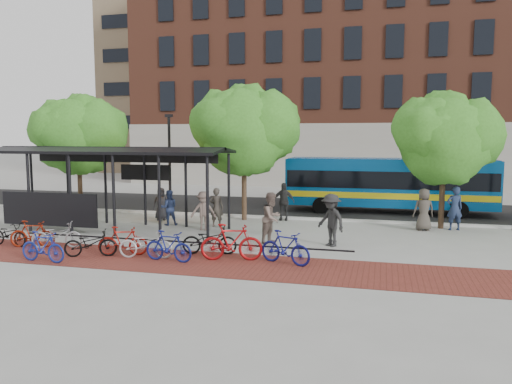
% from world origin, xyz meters
% --- Properties ---
extents(ground, '(160.00, 160.00, 0.00)m').
position_xyz_m(ground, '(0.00, 0.00, 0.00)').
color(ground, '#9E9E99').
rests_on(ground, ground).
extents(asphalt_street, '(160.00, 8.00, 0.01)m').
position_xyz_m(asphalt_street, '(0.00, 8.00, 0.01)').
color(asphalt_street, black).
rests_on(asphalt_street, ground).
extents(curb, '(160.00, 0.25, 0.12)m').
position_xyz_m(curb, '(0.00, 4.00, 0.06)').
color(curb, '#B7B7B2').
rests_on(curb, ground).
extents(brick_strip, '(24.00, 3.00, 0.01)m').
position_xyz_m(brick_strip, '(-2.00, -5.00, 0.00)').
color(brick_strip, maroon).
rests_on(brick_strip, ground).
extents(bike_rack_rail, '(12.00, 0.05, 0.95)m').
position_xyz_m(bike_rack_rail, '(-3.30, -4.10, 0.00)').
color(bike_rack_rail, black).
rests_on(bike_rack_rail, ground).
extents(building_brick, '(55.00, 14.00, 20.00)m').
position_xyz_m(building_brick, '(10.00, 26.00, 10.00)').
color(building_brick, brown).
rests_on(building_brick, ground).
extents(building_tower, '(22.00, 22.00, 30.00)m').
position_xyz_m(building_tower, '(-16.00, 40.00, 15.00)').
color(building_tower, '#7A664C').
rests_on(building_tower, ground).
extents(bus_shelter, '(10.60, 3.07, 3.60)m').
position_xyz_m(bus_shelter, '(-8.13, -0.48, 3.00)').
color(bus_shelter, black).
rests_on(bus_shelter, ground).
extents(tree_a, '(4.90, 4.00, 6.18)m').
position_xyz_m(tree_a, '(-11.91, 3.35, 4.24)').
color(tree_a, '#382619').
rests_on(tree_a, ground).
extents(tree_b, '(5.15, 4.20, 6.47)m').
position_xyz_m(tree_b, '(-2.90, 3.35, 4.46)').
color(tree_b, '#382619').
rests_on(tree_b, ground).
extents(tree_c, '(4.66, 3.80, 5.92)m').
position_xyz_m(tree_c, '(6.09, 3.35, 4.05)').
color(tree_c, '#382619').
rests_on(tree_c, ground).
extents(lamp_post_left, '(0.35, 0.20, 5.12)m').
position_xyz_m(lamp_post_left, '(-7.00, 3.60, 2.75)').
color(lamp_post_left, black).
rests_on(lamp_post_left, ground).
extents(bus, '(10.62, 2.55, 2.87)m').
position_xyz_m(bus, '(3.75, 7.34, 1.65)').
color(bus, '#08549D').
rests_on(bus, ground).
extents(bike_0, '(1.74, 0.84, 0.88)m').
position_xyz_m(bike_0, '(-9.86, -4.42, 0.44)').
color(bike_0, black).
rests_on(bike_0, ground).
extents(bike_1, '(1.72, 0.85, 1.00)m').
position_xyz_m(bike_1, '(-8.84, -4.43, 0.50)').
color(bike_1, maroon).
rests_on(bike_1, ground).
extents(bike_2, '(1.91, 1.17, 0.95)m').
position_xyz_m(bike_2, '(-7.93, -4.27, 0.47)').
color(bike_2, gray).
rests_on(bike_2, ground).
extents(bike_3, '(1.71, 0.61, 1.01)m').
position_xyz_m(bike_3, '(-7.06, -6.18, 0.50)').
color(bike_3, navy).
rests_on(bike_3, ground).
extents(bike_4, '(1.84, 1.18, 0.91)m').
position_xyz_m(bike_4, '(-5.98, -5.15, 0.46)').
color(bike_4, black).
rests_on(bike_4, ground).
extents(bike_5, '(1.74, 0.96, 1.01)m').
position_xyz_m(bike_5, '(-5.01, -4.72, 0.50)').
color(bike_5, maroon).
rests_on(bike_5, ground).
extents(bike_6, '(1.90, 0.92, 0.96)m').
position_xyz_m(bike_6, '(-4.09, -4.87, 0.48)').
color(bike_6, '#B2B3B5').
rests_on(bike_6, ground).
extents(bike_7, '(1.73, 0.67, 1.01)m').
position_xyz_m(bike_7, '(-3.17, -5.10, 0.51)').
color(bike_7, navy).
rests_on(bike_7, ground).
extents(bike_8, '(1.97, 1.02, 0.99)m').
position_xyz_m(bike_8, '(-2.23, -3.81, 0.49)').
color(bike_8, black).
rests_on(bike_8, ground).
extents(bike_9, '(2.11, 1.02, 1.22)m').
position_xyz_m(bike_9, '(-1.24, -4.46, 0.61)').
color(bike_9, maroon).
rests_on(bike_9, ground).
extents(bike_11, '(1.86, 1.10, 1.08)m').
position_xyz_m(bike_11, '(0.56, -4.49, 0.54)').
color(bike_11, navy).
rests_on(bike_11, ground).
extents(pedestrian_0, '(0.90, 0.75, 1.58)m').
position_xyz_m(pedestrian_0, '(-6.87, 2.24, 0.79)').
color(pedestrian_0, black).
rests_on(pedestrian_0, ground).
extents(pedestrian_1, '(0.66, 0.46, 1.76)m').
position_xyz_m(pedestrian_1, '(-3.68, 1.16, 0.88)').
color(pedestrian_1, '#3E3831').
rests_on(pedestrian_1, ground).
extents(pedestrian_2, '(0.98, 0.91, 1.61)m').
position_xyz_m(pedestrian_2, '(-5.92, 1.03, 0.81)').
color(pedestrian_2, '#222D4F').
rests_on(pedestrian_2, ground).
extents(pedestrian_3, '(1.22, 0.90, 1.68)m').
position_xyz_m(pedestrian_3, '(-3.98, 0.29, 0.84)').
color(pedestrian_3, brown).
rests_on(pedestrian_3, ground).
extents(pedestrian_4, '(1.09, 0.51, 1.82)m').
position_xyz_m(pedestrian_4, '(-1.14, 3.64, 0.91)').
color(pedestrian_4, '#272727').
rests_on(pedestrian_4, ground).
extents(pedestrian_6, '(1.02, 0.80, 1.82)m').
position_xyz_m(pedestrian_6, '(5.21, 2.58, 0.91)').
color(pedestrian_6, '#403B33').
rests_on(pedestrian_6, ground).
extents(pedestrian_7, '(0.79, 0.62, 1.90)m').
position_xyz_m(pedestrian_7, '(6.50, 3.00, 0.95)').
color(pedestrian_7, '#1E2A46').
rests_on(pedestrian_7, ground).
extents(pedestrian_8, '(1.04, 1.15, 1.94)m').
position_xyz_m(pedestrian_8, '(-0.55, -1.50, 0.97)').
color(pedestrian_8, brown).
rests_on(pedestrian_8, ground).
extents(pedestrian_9, '(1.42, 1.37, 1.94)m').
position_xyz_m(pedestrian_9, '(1.68, -1.50, 0.97)').
color(pedestrian_9, black).
rests_on(pedestrian_9, ground).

